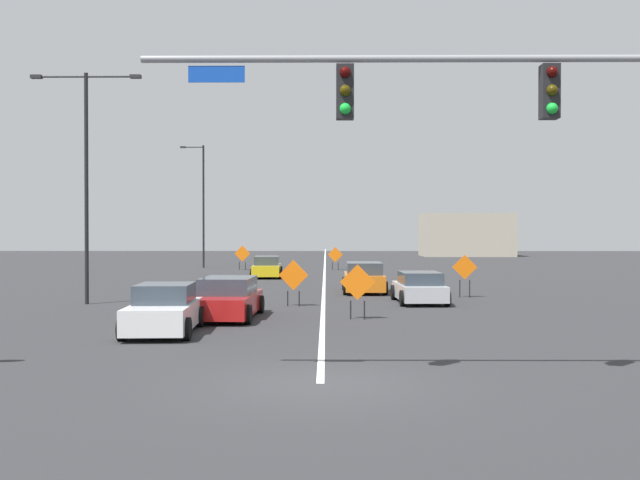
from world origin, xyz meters
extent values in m
plane|color=#2D2D30|center=(0.00, 0.00, 0.00)|extent=(185.96, 185.96, 0.00)
cube|color=white|center=(0.00, 51.65, 0.00)|extent=(0.16, 103.31, 0.01)
cylinder|color=gray|center=(2.46, 0.00, 6.32)|extent=(11.89, 0.14, 0.14)
cube|color=black|center=(4.44, 0.00, 5.68)|extent=(0.34, 0.32, 1.05)
sphere|color=#3A0503|center=(4.44, -0.17, 6.03)|extent=(0.22, 0.22, 0.22)
sphere|color=#3C3106|center=(4.44, -0.17, 5.68)|extent=(0.22, 0.22, 0.22)
sphere|color=green|center=(4.44, -0.17, 5.33)|extent=(0.22, 0.22, 0.22)
cube|color=black|center=(0.48, 0.00, 5.68)|extent=(0.34, 0.32, 1.05)
sphere|color=#3A0503|center=(0.48, -0.17, 6.03)|extent=(0.22, 0.22, 0.22)
sphere|color=#3C3106|center=(0.48, -0.17, 5.68)|extent=(0.22, 0.22, 0.22)
sphere|color=green|center=(0.48, -0.17, 5.33)|extent=(0.22, 0.22, 0.22)
cube|color=#1447B7|center=(-2.02, 0.00, 6.03)|extent=(1.10, 0.03, 0.32)
cylinder|color=black|center=(-9.63, 15.25, 4.70)|extent=(0.16, 0.16, 9.39)
cylinder|color=black|center=(-10.64, 15.25, 9.24)|extent=(2.02, 0.08, 0.08)
cube|color=#262628|center=(-11.65, 15.25, 9.24)|extent=(0.44, 0.24, 0.14)
cylinder|color=black|center=(-8.62, 15.25, 9.24)|extent=(2.02, 0.08, 0.08)
cube|color=#262628|center=(-7.61, 15.25, 9.24)|extent=(0.44, 0.24, 0.14)
cylinder|color=black|center=(-9.81, 44.38, 4.95)|extent=(0.16, 0.16, 9.90)
cylinder|color=black|center=(-10.64, 44.38, 9.75)|extent=(1.64, 0.08, 0.08)
cube|color=#262628|center=(-11.46, 44.38, 9.75)|extent=(0.44, 0.24, 0.14)
cube|color=orange|center=(6.32, 18.31, 1.36)|extent=(1.11, 0.18, 1.11)
cylinder|color=black|center=(6.11, 18.34, 0.39)|extent=(0.05, 0.05, 0.78)
cylinder|color=black|center=(6.54, 18.28, 0.39)|extent=(0.05, 0.05, 0.78)
cube|color=orange|center=(-1.18, 14.49, 1.23)|extent=(1.19, 0.30, 1.21)
cylinder|color=black|center=(-1.41, 14.54, 0.30)|extent=(0.05, 0.05, 0.61)
cylinder|color=black|center=(-0.95, 14.44, 0.30)|extent=(0.05, 0.05, 0.61)
cube|color=orange|center=(1.17, 10.28, 1.25)|extent=(1.19, 0.24, 1.20)
cylinder|color=black|center=(0.94, 10.32, 0.31)|extent=(0.05, 0.05, 0.63)
cylinder|color=black|center=(1.40, 10.24, 0.31)|extent=(0.05, 0.05, 0.63)
cube|color=orange|center=(-6.28, 41.05, 1.25)|extent=(1.22, 0.25, 1.24)
cylinder|color=black|center=(-6.52, 41.09, 0.31)|extent=(0.05, 0.05, 0.61)
cylinder|color=black|center=(-6.04, 41.01, 0.31)|extent=(0.05, 0.05, 0.61)
cube|color=orange|center=(0.82, 41.19, 1.16)|extent=(1.15, 0.19, 1.16)
cylinder|color=black|center=(0.60, 41.22, 0.28)|extent=(0.05, 0.05, 0.57)
cylinder|color=black|center=(1.04, 41.16, 0.28)|extent=(0.05, 0.05, 0.57)
cube|color=orange|center=(1.95, 21.01, 0.53)|extent=(1.88, 4.37, 0.74)
cube|color=#333D47|center=(1.95, 20.79, 1.18)|extent=(1.68, 2.59, 0.57)
cylinder|color=black|center=(2.88, 22.53, 0.32)|extent=(0.23, 0.64, 0.64)
cylinder|color=black|center=(1.04, 22.54, 0.32)|extent=(0.23, 0.64, 0.64)
cylinder|color=black|center=(2.86, 19.48, 0.32)|extent=(0.23, 0.64, 0.64)
cylinder|color=black|center=(1.02, 19.49, 0.32)|extent=(0.23, 0.64, 0.64)
cube|color=#B7BABF|center=(3.97, 15.86, 0.47)|extent=(1.90, 3.99, 0.63)
cube|color=#333D47|center=(3.98, 15.67, 1.04)|extent=(1.66, 2.26, 0.51)
cylinder|color=black|center=(4.79, 17.27, 0.32)|extent=(0.24, 0.65, 0.64)
cylinder|color=black|center=(3.04, 17.21, 0.32)|extent=(0.24, 0.65, 0.64)
cylinder|color=black|center=(4.90, 14.52, 0.32)|extent=(0.24, 0.65, 0.64)
cylinder|color=black|center=(3.15, 14.46, 0.32)|extent=(0.24, 0.65, 0.64)
cube|color=red|center=(-3.27, 10.54, 0.49)|extent=(2.06, 4.58, 0.67)
cube|color=#333D47|center=(-3.26, 10.77, 1.11)|extent=(1.79, 2.51, 0.56)
cylinder|color=black|center=(-4.28, 9.00, 0.32)|extent=(0.24, 0.65, 0.64)
cylinder|color=black|center=(-2.39, 8.93, 0.32)|extent=(0.24, 0.65, 0.64)
cylinder|color=black|center=(-4.16, 12.15, 0.32)|extent=(0.24, 0.65, 0.64)
cylinder|color=black|center=(-2.27, 12.08, 0.32)|extent=(0.24, 0.65, 0.64)
cube|color=white|center=(-4.61, 6.85, 0.52)|extent=(1.90, 4.08, 0.72)
cube|color=#333D47|center=(-4.61, 7.05, 1.16)|extent=(1.64, 2.01, 0.55)
cylinder|color=black|center=(-5.41, 5.42, 0.32)|extent=(0.25, 0.65, 0.64)
cylinder|color=black|center=(-3.68, 5.49, 0.32)|extent=(0.25, 0.65, 0.64)
cylinder|color=black|center=(-5.53, 8.22, 0.32)|extent=(0.25, 0.65, 0.64)
cylinder|color=black|center=(-3.81, 8.29, 0.32)|extent=(0.25, 0.65, 0.64)
cube|color=gold|center=(-3.68, 32.08, 0.48)|extent=(1.87, 4.33, 0.65)
cube|color=#333D47|center=(-3.69, 32.29, 1.08)|extent=(1.62, 2.32, 0.55)
cylinder|color=black|center=(-4.48, 30.55, 0.32)|extent=(0.24, 0.65, 0.64)
cylinder|color=black|center=(-2.77, 30.62, 0.32)|extent=(0.24, 0.65, 0.64)
cylinder|color=black|center=(-4.59, 33.54, 0.32)|extent=(0.24, 0.65, 0.64)
cylinder|color=black|center=(-2.89, 33.61, 0.32)|extent=(0.24, 0.65, 0.64)
cube|color=#B2A893|center=(16.65, 71.43, 2.51)|extent=(10.44, 6.32, 5.01)
camera|label=1|loc=(0.11, -14.09, 2.98)|focal=40.66mm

